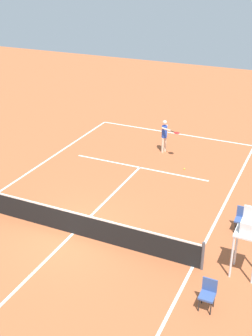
{
  "coord_description": "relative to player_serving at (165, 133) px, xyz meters",
  "views": [
    {
      "loc": [
        -7.49,
        11.44,
        9.21
      ],
      "look_at": [
        -0.12,
        -4.45,
        0.8
      ],
      "focal_mm": 46.37,
      "sensor_mm": 36.0,
      "label": 1
    }
  ],
  "objects": [
    {
      "name": "courtside_chair_mid",
      "position": [
        -5.18,
        5.75,
        -0.52
      ],
      "size": [
        0.44,
        0.46,
        0.95
      ],
      "color": "#262626",
      "rests_on": "ground"
    },
    {
      "name": "court_lines",
      "position": [
        0.43,
        8.61,
        -1.06
      ],
      "size": [
        9.37,
        23.04,
        0.01
      ],
      "color": "white",
      "rests_on": "ground"
    },
    {
      "name": "tennis_net",
      "position": [
        0.43,
        8.61,
        -0.56
      ],
      "size": [
        9.97,
        0.1,
        1.07
      ],
      "color": "#4C4C51",
      "rests_on": "ground"
    },
    {
      "name": "tennis_ball",
      "position": [
        -1.63,
        1.59,
        -1.02
      ],
      "size": [
        0.07,
        0.07,
        0.07
      ],
      "primitive_type": "sphere",
      "color": "#CCE033",
      "rests_on": "ground"
    },
    {
      "name": "ground_plane",
      "position": [
        0.43,
        8.61,
        -1.06
      ],
      "size": [
        60.0,
        60.0,
        0.0
      ],
      "primitive_type": "plane",
      "color": "#AD5933"
    },
    {
      "name": "courtside_chair_near",
      "position": [
        -5.12,
        10.23,
        -0.52
      ],
      "size": [
        0.44,
        0.46,
        0.95
      ],
      "color": "#262626",
      "rests_on": "ground"
    },
    {
      "name": "umpire_chair",
      "position": [
        -5.77,
        8.22,
        0.55
      ],
      "size": [
        0.8,
        0.8,
        2.41
      ],
      "color": "silver",
      "rests_on": "ground"
    },
    {
      "name": "player_serving",
      "position": [
        0.0,
        0.0,
        0.0
      ],
      "size": [
        1.2,
        0.94,
        1.77
      ],
      "rotation": [
        0.0,
        0.0,
        1.19
      ],
      "color": "beige",
      "rests_on": "ground"
    }
  ]
}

